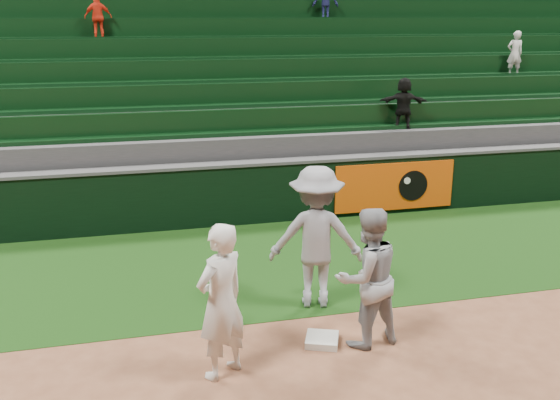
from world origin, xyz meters
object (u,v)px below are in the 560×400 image
at_px(baserunner, 367,278).
at_px(base_coach, 316,237).
at_px(first_baseman, 221,301).
at_px(first_base, 322,340).

xyz_separation_m(baserunner, base_coach, (-0.29, 1.22, 0.13)).
height_order(first_baseman, base_coach, base_coach).
bearing_deg(first_base, base_coach, 77.76).
relative_size(baserunner, base_coach, 0.88).
xyz_separation_m(first_baseman, baserunner, (1.86, 0.29, -0.03)).
bearing_deg(base_coach, first_baseman, 58.13).
bearing_deg(baserunner, first_base, -23.90).
relative_size(first_base, base_coach, 0.20).
height_order(first_base, first_baseman, first_baseman).
distance_m(first_base, first_baseman, 1.65).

